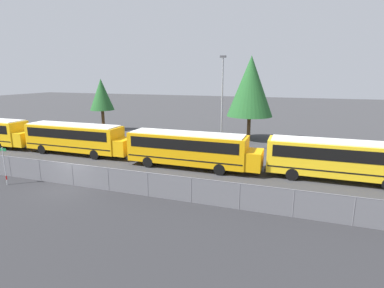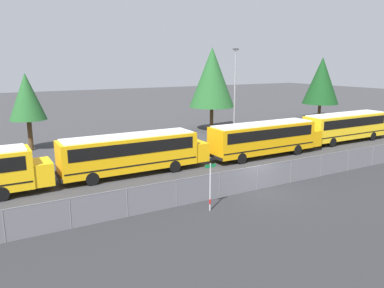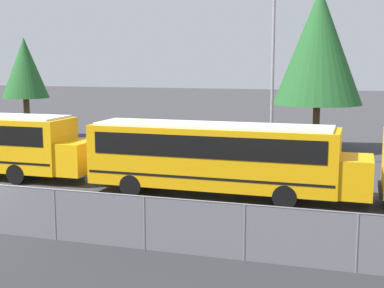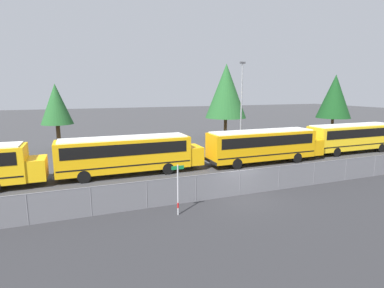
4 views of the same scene
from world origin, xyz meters
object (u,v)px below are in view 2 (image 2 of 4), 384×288
street_sign (210,186)px  tree_0 (27,97)px  light_pole (235,93)px  tree_2 (212,77)px  school_bus_1 (133,151)px  school_bus_2 (265,137)px  school_bus_3 (347,125)px  tree_1 (321,81)px

street_sign → tree_0: bearing=107.8°
light_pole → tree_2: tree_2 is taller
school_bus_1 → school_bus_2: size_ratio=1.00×
school_bus_1 → school_bus_3: (24.31, 0.07, 0.00)m
school_bus_3 → light_pole: (-10.70, 5.75, 3.46)m
tree_2 → street_sign: bearing=-122.9°
tree_1 → school_bus_1: bearing=-159.0°
school_bus_3 → street_sign: (-23.12, -9.04, -0.32)m
tree_1 → tree_2: size_ratio=0.90×
tree_1 → tree_2: bearing=-178.2°
light_pole → school_bus_2: bearing=-100.8°
light_pole → street_sign: bearing=-130.0°
tree_2 → school_bus_2: bearing=-102.4°
school_bus_3 → tree_1: size_ratio=1.27×
school_bus_2 → school_bus_3: bearing=3.1°
school_bus_1 → street_sign: size_ratio=4.15×
street_sign → tree_1: (34.07, 22.54, 4.19)m
school_bus_1 → tree_0: (-5.70, 12.48, 3.35)m
school_bus_2 → tree_2: bearing=77.6°
light_pole → tree_1: light_pole is taller
tree_2 → tree_0: bearing=-178.8°
school_bus_1 → tree_2: (15.35, 12.93, 4.75)m
school_bus_1 → tree_0: 14.12m
tree_0 → school_bus_1: bearing=-65.4°
light_pole → tree_0: light_pole is taller
school_bus_3 → tree_0: (-30.01, 12.41, 3.35)m
school_bus_3 → school_bus_2: bearing=-176.9°
school_bus_1 → street_sign: bearing=-82.4°
tree_0 → tree_2: tree_2 is taller
street_sign → light_pole: bearing=50.0°
light_pole → tree_2: (1.75, 7.11, 1.29)m
tree_0 → school_bus_2: bearing=-35.8°
school_bus_1 → tree_1: bearing=21.0°
tree_0 → tree_1: (40.96, 1.09, 0.53)m
tree_1 → tree_2: 19.93m
tree_2 → tree_1: bearing=1.8°
light_pole → tree_0: size_ratio=1.32×
tree_1 → tree_0: bearing=-178.5°
school_bus_2 → light_pole: bearing=79.2°
school_bus_1 → light_pole: 15.19m
school_bus_3 → tree_2: 16.37m
school_bus_2 → tree_1: bearing=31.7°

